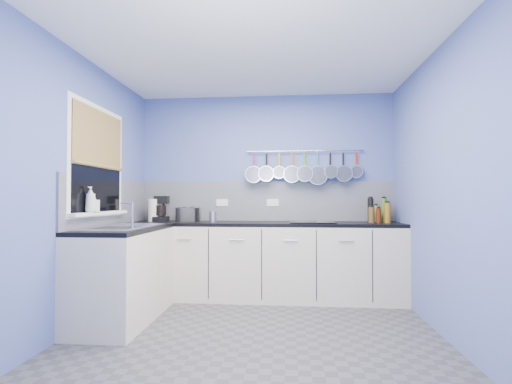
# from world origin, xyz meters

# --- Properties ---
(floor) EXTENTS (3.20, 3.00, 0.02)m
(floor) POSITION_xyz_m (0.00, 0.00, -0.01)
(floor) COLOR #47474C
(floor) RESTS_ON ground
(ceiling) EXTENTS (3.20, 3.00, 0.02)m
(ceiling) POSITION_xyz_m (0.00, 0.00, 2.51)
(ceiling) COLOR white
(ceiling) RESTS_ON ground
(wall_back) EXTENTS (3.20, 0.02, 2.50)m
(wall_back) POSITION_xyz_m (0.00, 1.51, 1.25)
(wall_back) COLOR #5061A6
(wall_back) RESTS_ON ground
(wall_front) EXTENTS (3.20, 0.02, 2.50)m
(wall_front) POSITION_xyz_m (0.00, -1.51, 1.25)
(wall_front) COLOR #5061A6
(wall_front) RESTS_ON ground
(wall_left) EXTENTS (0.02, 3.00, 2.50)m
(wall_left) POSITION_xyz_m (-1.61, 0.00, 1.25)
(wall_left) COLOR #5061A6
(wall_left) RESTS_ON ground
(wall_right) EXTENTS (0.02, 3.00, 2.50)m
(wall_right) POSITION_xyz_m (1.61, 0.00, 1.25)
(wall_right) COLOR #5061A6
(wall_right) RESTS_ON ground
(backsplash_back) EXTENTS (3.20, 0.02, 0.50)m
(backsplash_back) POSITION_xyz_m (0.00, 1.49, 1.15)
(backsplash_back) COLOR gray
(backsplash_back) RESTS_ON wall_back
(backsplash_left) EXTENTS (0.02, 1.80, 0.50)m
(backsplash_left) POSITION_xyz_m (-1.59, 0.60, 1.15)
(backsplash_left) COLOR gray
(backsplash_left) RESTS_ON wall_left
(cabinet_run_back) EXTENTS (3.20, 0.60, 0.86)m
(cabinet_run_back) POSITION_xyz_m (0.00, 1.20, 0.43)
(cabinet_run_back) COLOR beige
(cabinet_run_back) RESTS_ON ground
(worktop_back) EXTENTS (3.20, 0.60, 0.04)m
(worktop_back) POSITION_xyz_m (0.00, 1.20, 0.88)
(worktop_back) COLOR black
(worktop_back) RESTS_ON cabinet_run_back
(cabinet_run_left) EXTENTS (0.60, 1.20, 0.86)m
(cabinet_run_left) POSITION_xyz_m (-1.30, 0.30, 0.43)
(cabinet_run_left) COLOR beige
(cabinet_run_left) RESTS_ON ground
(worktop_left) EXTENTS (0.60, 1.20, 0.04)m
(worktop_left) POSITION_xyz_m (-1.30, 0.30, 0.88)
(worktop_left) COLOR black
(worktop_left) RESTS_ON cabinet_run_left
(window_frame) EXTENTS (0.01, 1.00, 1.10)m
(window_frame) POSITION_xyz_m (-1.58, 0.30, 1.55)
(window_frame) COLOR white
(window_frame) RESTS_ON wall_left
(window_glass) EXTENTS (0.01, 0.90, 1.00)m
(window_glass) POSITION_xyz_m (-1.57, 0.30, 1.55)
(window_glass) COLOR black
(window_glass) RESTS_ON wall_left
(bamboo_blind) EXTENTS (0.01, 0.90, 0.55)m
(bamboo_blind) POSITION_xyz_m (-1.56, 0.30, 1.77)
(bamboo_blind) COLOR olive
(bamboo_blind) RESTS_ON wall_left
(window_sill) EXTENTS (0.10, 0.98, 0.03)m
(window_sill) POSITION_xyz_m (-1.55, 0.30, 1.04)
(window_sill) COLOR white
(window_sill) RESTS_ON wall_left
(sink_unit) EXTENTS (0.50, 0.95, 0.01)m
(sink_unit) POSITION_xyz_m (-1.30, 0.30, 0.90)
(sink_unit) COLOR silver
(sink_unit) RESTS_ON worktop_left
(mixer_tap) EXTENTS (0.12, 0.08, 0.26)m
(mixer_tap) POSITION_xyz_m (-1.14, 0.12, 1.03)
(mixer_tap) COLOR silver
(mixer_tap) RESTS_ON worktop_left
(socket_left) EXTENTS (0.15, 0.01, 0.09)m
(socket_left) POSITION_xyz_m (-0.55, 1.48, 1.13)
(socket_left) COLOR white
(socket_left) RESTS_ON backsplash_back
(socket_right) EXTENTS (0.15, 0.01, 0.09)m
(socket_right) POSITION_xyz_m (0.10, 1.48, 1.13)
(socket_right) COLOR white
(socket_right) RESTS_ON backsplash_back
(pot_rail) EXTENTS (1.45, 0.02, 0.02)m
(pot_rail) POSITION_xyz_m (0.50, 1.45, 1.78)
(pot_rail) COLOR silver
(pot_rail) RESTS_ON wall_back
(soap_bottle_a) EXTENTS (0.09, 0.09, 0.24)m
(soap_bottle_a) POSITION_xyz_m (-1.53, 0.09, 1.17)
(soap_bottle_a) COLOR white
(soap_bottle_a) RESTS_ON window_sill
(soap_bottle_b) EXTENTS (0.08, 0.08, 0.17)m
(soap_bottle_b) POSITION_xyz_m (-1.53, 0.15, 1.14)
(soap_bottle_b) COLOR white
(soap_bottle_b) RESTS_ON window_sill
(paper_towel) EXTENTS (0.14, 0.14, 0.27)m
(paper_towel) POSITION_xyz_m (-1.36, 1.22, 1.04)
(paper_towel) COLOR white
(paper_towel) RESTS_ON worktop_back
(coffee_maker) EXTENTS (0.20, 0.22, 0.31)m
(coffee_maker) POSITION_xyz_m (-1.28, 1.26, 1.06)
(coffee_maker) COLOR black
(coffee_maker) RESTS_ON worktop_back
(toaster) EXTENTS (0.30, 0.23, 0.17)m
(toaster) POSITION_xyz_m (-0.94, 1.30, 0.98)
(toaster) COLOR silver
(toaster) RESTS_ON worktop_back
(canister) EXTENTS (0.10, 0.10, 0.13)m
(canister) POSITION_xyz_m (-0.62, 1.22, 0.96)
(canister) COLOR silver
(canister) RESTS_ON worktop_back
(hob) EXTENTS (0.52, 0.45, 0.01)m
(hob) POSITION_xyz_m (0.57, 1.17, 0.91)
(hob) COLOR black
(hob) RESTS_ON worktop_back
(pan_0) EXTENTS (0.22, 0.11, 0.41)m
(pan_0) POSITION_xyz_m (-0.13, 1.44, 1.58)
(pan_0) COLOR silver
(pan_0) RESTS_ON pot_rail
(pan_1) EXTENTS (0.20, 0.13, 0.39)m
(pan_1) POSITION_xyz_m (0.02, 1.44, 1.59)
(pan_1) COLOR silver
(pan_1) RESTS_ON pot_rail
(pan_2) EXTENTS (0.16, 0.06, 0.35)m
(pan_2) POSITION_xyz_m (0.18, 1.44, 1.61)
(pan_2) COLOR silver
(pan_2) RESTS_ON pot_rail
(pan_3) EXTENTS (0.22, 0.11, 0.41)m
(pan_3) POSITION_xyz_m (0.34, 1.44, 1.58)
(pan_3) COLOR silver
(pan_3) RESTS_ON pot_rail
(pan_4) EXTENTS (0.20, 0.12, 0.39)m
(pan_4) POSITION_xyz_m (0.50, 1.44, 1.58)
(pan_4) COLOR silver
(pan_4) RESTS_ON pot_rail
(pan_5) EXTENTS (0.24, 0.09, 0.43)m
(pan_5) POSITION_xyz_m (0.66, 1.44, 1.56)
(pan_5) COLOR silver
(pan_5) RESTS_ON pot_rail
(pan_6) EXTENTS (0.16, 0.13, 0.35)m
(pan_6) POSITION_xyz_m (0.82, 1.44, 1.60)
(pan_6) COLOR silver
(pan_6) RESTS_ON pot_rail
(pan_7) EXTENTS (0.21, 0.10, 0.40)m
(pan_7) POSITION_xyz_m (0.98, 1.44, 1.58)
(pan_7) COLOR silver
(pan_7) RESTS_ON pot_rail
(pan_8) EXTENTS (0.15, 0.06, 0.34)m
(pan_8) POSITION_xyz_m (1.14, 1.44, 1.61)
(pan_8) COLOR silver
(pan_8) RESTS_ON pot_rail
(condiment_0) EXTENTS (0.07, 0.07, 0.28)m
(condiment_0) POSITION_xyz_m (1.43, 1.31, 1.04)
(condiment_0) COLOR #3F721E
(condiment_0) RESTS_ON worktop_back
(condiment_1) EXTENTS (0.05, 0.05, 0.20)m
(condiment_1) POSITION_xyz_m (1.34, 1.34, 1.00)
(condiment_1) COLOR olive
(condiment_1) RESTS_ON worktop_back
(condiment_2) EXTENTS (0.07, 0.07, 0.29)m
(condiment_2) POSITION_xyz_m (1.28, 1.33, 1.04)
(condiment_2) COLOR black
(condiment_2) RESTS_ON worktop_back
(condiment_3) EXTENTS (0.07, 0.07, 0.23)m
(condiment_3) POSITION_xyz_m (1.44, 1.20, 1.01)
(condiment_3) COLOR #8C5914
(condiment_3) RESTS_ON worktop_back
(condiment_4) EXTENTS (0.06, 0.06, 0.17)m
(condiment_4) POSITION_xyz_m (1.34, 1.20, 0.98)
(condiment_4) COLOR #4C190C
(condiment_4) RESTS_ON worktop_back
(condiment_5) EXTENTS (0.07, 0.07, 0.18)m
(condiment_5) POSITION_xyz_m (1.26, 1.22, 0.99)
(condiment_5) COLOR brown
(condiment_5) RESTS_ON worktop_back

